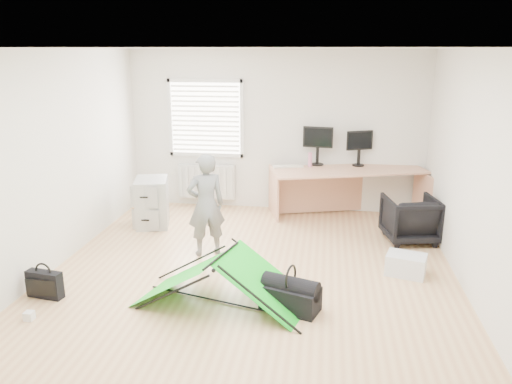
# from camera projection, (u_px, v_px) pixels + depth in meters

# --- Properties ---
(ground) EXTENTS (5.50, 5.50, 0.00)m
(ground) POSITION_uv_depth(u_px,v_px,m) (251.00, 274.00, 6.18)
(ground) COLOR tan
(ground) RESTS_ON ground
(back_wall) EXTENTS (5.00, 0.02, 2.70)m
(back_wall) POSITION_uv_depth(u_px,v_px,m) (276.00, 131.00, 8.42)
(back_wall) COLOR silver
(back_wall) RESTS_ON ground
(window) EXTENTS (1.20, 0.06, 1.20)m
(window) POSITION_uv_depth(u_px,v_px,m) (206.00, 118.00, 8.49)
(window) COLOR silver
(window) RESTS_ON back_wall
(radiator) EXTENTS (1.00, 0.12, 0.60)m
(radiator) POSITION_uv_depth(u_px,v_px,m) (207.00, 181.00, 8.76)
(radiator) COLOR silver
(radiator) RESTS_ON back_wall
(desk) EXTENTS (2.57, 1.46, 0.83)m
(desk) POSITION_uv_depth(u_px,v_px,m) (347.00, 194.00, 8.10)
(desk) COLOR tan
(desk) RESTS_ON ground
(filing_cabinet) EXTENTS (0.63, 0.74, 0.75)m
(filing_cabinet) POSITION_uv_depth(u_px,v_px,m) (152.00, 202.00, 7.82)
(filing_cabinet) COLOR #A3A6A8
(filing_cabinet) RESTS_ON ground
(monitor_left) EXTENTS (0.50, 0.18, 0.47)m
(monitor_left) POSITION_uv_depth(u_px,v_px,m) (318.00, 151.00, 8.22)
(monitor_left) COLOR black
(monitor_left) RESTS_ON desk
(monitor_right) EXTENTS (0.45, 0.27, 0.43)m
(monitor_right) POSITION_uv_depth(u_px,v_px,m) (359.00, 153.00, 8.17)
(monitor_right) COLOR black
(monitor_right) RESTS_ON desk
(keyboard) EXTENTS (0.52, 0.29, 0.02)m
(keyboard) POSITION_uv_depth(u_px,v_px,m) (288.00, 166.00, 8.14)
(keyboard) COLOR beige
(keyboard) RESTS_ON desk
(thermos) EXTENTS (0.09, 0.09, 0.23)m
(thermos) POSITION_uv_depth(u_px,v_px,m) (310.00, 160.00, 8.14)
(thermos) COLOR #CC7295
(thermos) RESTS_ON desk
(office_chair) EXTENTS (0.84, 0.85, 0.66)m
(office_chair) POSITION_uv_depth(u_px,v_px,m) (410.00, 219.00, 7.19)
(office_chair) COLOR black
(office_chair) RESTS_ON ground
(person) EXTENTS (0.60, 0.53, 1.39)m
(person) POSITION_uv_depth(u_px,v_px,m) (206.00, 205.00, 6.62)
(person) COLOR slate
(person) RESTS_ON ground
(kite) EXTENTS (1.97, 1.25, 0.57)m
(kite) POSITION_uv_depth(u_px,v_px,m) (222.00, 280.00, 5.41)
(kite) COLOR #13CB1F
(kite) RESTS_ON ground
(storage_crate) EXTENTS (0.54, 0.44, 0.26)m
(storage_crate) POSITION_uv_depth(u_px,v_px,m) (406.00, 265.00, 6.15)
(storage_crate) COLOR silver
(storage_crate) RESTS_ON ground
(tote_bag) EXTENTS (0.32, 0.23, 0.35)m
(tote_bag) POSITION_uv_depth(u_px,v_px,m) (148.00, 209.00, 8.13)
(tote_bag) COLOR #1D8572
(tote_bag) RESTS_ON ground
(laptop_bag) EXTENTS (0.43, 0.19, 0.31)m
(laptop_bag) POSITION_uv_depth(u_px,v_px,m) (45.00, 284.00, 5.58)
(laptop_bag) COLOR black
(laptop_bag) RESTS_ON ground
(white_box) EXTENTS (0.09, 0.09, 0.09)m
(white_box) POSITION_uv_depth(u_px,v_px,m) (29.00, 316.00, 5.13)
(white_box) COLOR silver
(white_box) RESTS_ON ground
(duffel_bag) EXTENTS (0.68, 0.49, 0.27)m
(duffel_bag) POSITION_uv_depth(u_px,v_px,m) (290.00, 298.00, 5.32)
(duffel_bag) COLOR black
(duffel_bag) RESTS_ON ground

